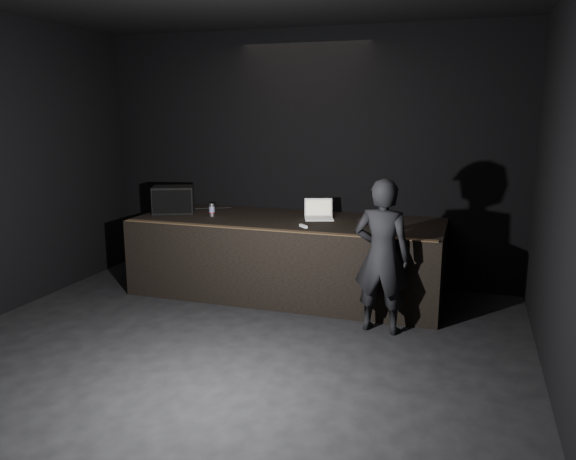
% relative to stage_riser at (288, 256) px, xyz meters
% --- Properties ---
extents(ground, '(7.00, 7.00, 0.00)m').
position_rel_stage_riser_xyz_m(ground, '(0.00, -2.73, -0.50)').
color(ground, black).
rests_on(ground, ground).
extents(room_walls, '(6.10, 7.10, 3.52)m').
position_rel_stage_riser_xyz_m(room_walls, '(0.00, -2.73, 1.52)').
color(room_walls, black).
rests_on(room_walls, ground).
extents(stage_riser, '(4.00, 1.50, 1.00)m').
position_rel_stage_riser_xyz_m(stage_riser, '(0.00, 0.00, 0.00)').
color(stage_riser, black).
rests_on(stage_riser, ground).
extents(riser_lip, '(3.92, 0.10, 0.01)m').
position_rel_stage_riser_xyz_m(riser_lip, '(0.00, -0.71, 0.51)').
color(riser_lip, brown).
rests_on(riser_lip, stage_riser).
extents(stage_monitor, '(0.66, 0.59, 0.37)m').
position_rel_stage_riser_xyz_m(stage_monitor, '(-1.67, -0.02, 0.68)').
color(stage_monitor, black).
rests_on(stage_monitor, stage_riser).
extents(cable, '(0.91, 0.49, 0.02)m').
position_rel_stage_riser_xyz_m(cable, '(-1.49, 0.30, 0.51)').
color(cable, black).
rests_on(cable, stage_riser).
extents(laptop, '(0.45, 0.43, 0.25)m').
position_rel_stage_riser_xyz_m(laptop, '(0.37, 0.19, 0.57)').
color(laptop, white).
rests_on(laptop, stage_riser).
extents(beer_can, '(0.07, 0.07, 0.17)m').
position_rel_stage_riser_xyz_m(beer_can, '(-1.04, -0.10, 0.59)').
color(beer_can, silver).
rests_on(beer_can, stage_riser).
extents(plastic_cup, '(0.08, 0.08, 0.09)m').
position_rel_stage_riser_xyz_m(plastic_cup, '(0.99, -0.15, 0.55)').
color(plastic_cup, white).
rests_on(plastic_cup, stage_riser).
extents(wii_remote, '(0.14, 0.14, 0.03)m').
position_rel_stage_riser_xyz_m(wii_remote, '(0.34, -0.42, 0.51)').
color(wii_remote, white).
rests_on(wii_remote, stage_riser).
extents(person, '(0.66, 0.46, 1.70)m').
position_rel_stage_riser_xyz_m(person, '(1.39, -0.95, 0.35)').
color(person, black).
rests_on(person, ground).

